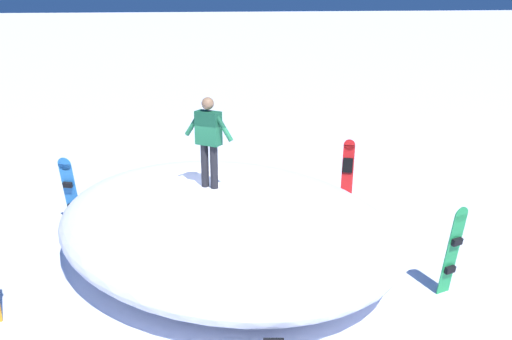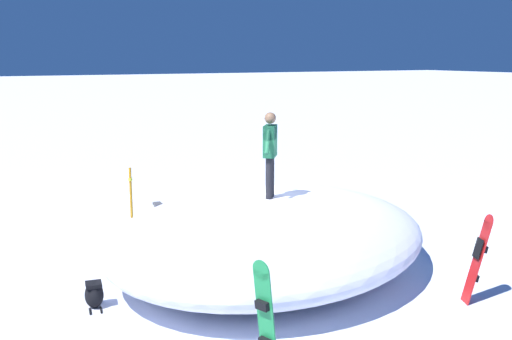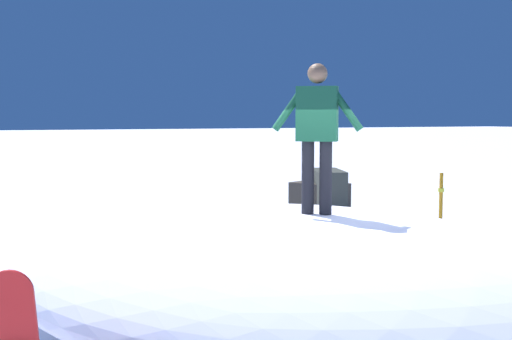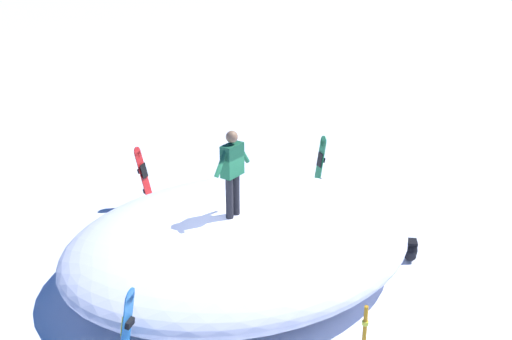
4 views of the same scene
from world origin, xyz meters
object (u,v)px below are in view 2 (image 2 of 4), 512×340
(snowboarder_standing, at_px, (270,149))
(backpack_near, at_px, (94,294))
(backpack_far, at_px, (158,211))
(snowboard_primary_upright, at_px, (271,187))
(snowboard_secondary_upright, at_px, (265,317))
(snowboard_tertiary_upright, at_px, (478,258))
(trail_marker_pole, at_px, (131,198))

(snowboarder_standing, xyz_separation_m, backpack_near, (0.54, -3.60, -2.07))
(snowboarder_standing, distance_m, backpack_near, 4.19)
(snowboarder_standing, relative_size, backpack_far, 2.76)
(snowboard_primary_upright, bearing_deg, snowboard_secondary_upright, -29.98)
(snowboard_secondary_upright, relative_size, snowboard_tertiary_upright, 1.05)
(backpack_far, bearing_deg, snowboard_primary_upright, 65.27)
(snowboarder_standing, height_order, backpack_far, snowboarder_standing)
(snowboard_primary_upright, xyz_separation_m, snowboard_tertiary_upright, (6.13, 0.49, -0.03))
(backpack_near, height_order, backpack_far, backpack_far)
(snowboarder_standing, distance_m, trail_marker_pole, 4.10)
(snowboarder_standing, height_order, snowboard_tertiary_upright, snowboarder_standing)
(backpack_near, bearing_deg, snowboard_primary_upright, 122.67)
(backpack_far, bearing_deg, snowboard_secondary_upright, -8.71)
(snowboarder_standing, relative_size, snowboard_tertiary_upright, 1.10)
(snowboard_primary_upright, height_order, trail_marker_pole, snowboard_primary_upright)
(backpack_far, bearing_deg, snowboard_tertiary_upright, 22.76)
(snowboard_secondary_upright, height_order, backpack_near, snowboard_secondary_upright)
(snowboard_primary_upright, bearing_deg, snowboarder_standing, -29.88)
(snowboarder_standing, relative_size, trail_marker_pole, 1.09)
(snowboard_primary_upright, relative_size, snowboard_tertiary_upright, 1.04)
(snowboard_tertiary_upright, relative_size, trail_marker_pole, 0.99)
(snowboard_primary_upright, xyz_separation_m, snowboard_secondary_upright, (6.53, -3.77, 0.01))
(snowboard_tertiary_upright, bearing_deg, snowboard_secondary_upright, -84.59)
(snowboard_tertiary_upright, height_order, trail_marker_pole, trail_marker_pole)
(snowboard_primary_upright, distance_m, snowboard_tertiary_upright, 6.15)
(snowboarder_standing, bearing_deg, snowboard_primary_upright, 150.12)
(snowboard_tertiary_upright, distance_m, backpack_far, 7.96)
(snowboard_secondary_upright, xyz_separation_m, backpack_near, (-3.19, -1.44, -0.60))
(snowboarder_standing, height_order, backpack_near, snowboarder_standing)
(backpack_far, distance_m, trail_marker_pole, 1.22)
(snowboard_primary_upright, relative_size, trail_marker_pole, 1.04)
(backpack_near, bearing_deg, snowboard_tertiary_upright, 63.91)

